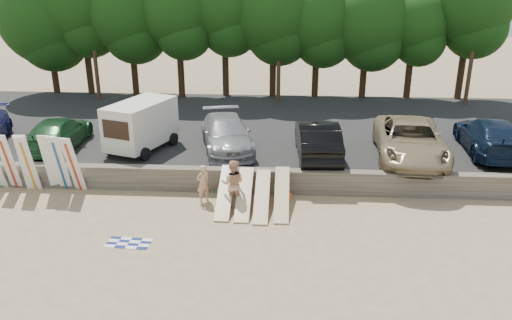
{
  "coord_description": "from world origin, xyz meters",
  "views": [
    {
      "loc": [
        2.62,
        -16.06,
        8.55
      ],
      "look_at": [
        1.39,
        3.0,
        1.41
      ],
      "focal_mm": 35.0,
      "sensor_mm": 36.0,
      "label": 1
    }
  ],
  "objects_px": {
    "box_trailer": "(141,124)",
    "car_2": "(227,134)",
    "car_5": "(490,136)",
    "car_1": "(59,133)",
    "cooler": "(223,193)",
    "car_4": "(410,141)",
    "beachgoer_b": "(233,184)",
    "car_3": "(317,139)",
    "beachgoer_a": "(203,183)"
  },
  "relations": [
    {
      "from": "car_1",
      "to": "car_2",
      "type": "distance_m",
      "value": 8.05
    },
    {
      "from": "car_1",
      "to": "box_trailer",
      "type": "bearing_deg",
      "value": 174.23
    },
    {
      "from": "car_1",
      "to": "car_5",
      "type": "bearing_deg",
      "value": 177.24
    },
    {
      "from": "car_2",
      "to": "car_4",
      "type": "distance_m",
      "value": 8.38
    },
    {
      "from": "box_trailer",
      "to": "car_1",
      "type": "distance_m",
      "value": 4.12
    },
    {
      "from": "car_4",
      "to": "cooler",
      "type": "distance_m",
      "value": 8.75
    },
    {
      "from": "car_3",
      "to": "beachgoer_a",
      "type": "bearing_deg",
      "value": 35.05
    },
    {
      "from": "box_trailer",
      "to": "car_3",
      "type": "relative_size",
      "value": 0.79
    },
    {
      "from": "car_5",
      "to": "beachgoer_b",
      "type": "distance_m",
      "value": 12.5
    },
    {
      "from": "car_1",
      "to": "car_4",
      "type": "xyz_separation_m",
      "value": [
        16.39,
        -0.55,
        0.14
      ]
    },
    {
      "from": "beachgoer_b",
      "to": "cooler",
      "type": "height_order",
      "value": "beachgoer_b"
    },
    {
      "from": "car_4",
      "to": "car_2",
      "type": "bearing_deg",
      "value": 179.76
    },
    {
      "from": "car_3",
      "to": "car_5",
      "type": "distance_m",
      "value": 8.09
    },
    {
      "from": "car_4",
      "to": "cooler",
      "type": "xyz_separation_m",
      "value": [
        -8.07,
        -3.08,
        -1.41
      ]
    },
    {
      "from": "car_3",
      "to": "cooler",
      "type": "relative_size",
      "value": 13.48
    },
    {
      "from": "car_1",
      "to": "beachgoer_b",
      "type": "relative_size",
      "value": 2.66
    },
    {
      "from": "car_5",
      "to": "box_trailer",
      "type": "bearing_deg",
      "value": 6.93
    },
    {
      "from": "car_5",
      "to": "car_4",
      "type": "bearing_deg",
      "value": 20.62
    },
    {
      "from": "car_4",
      "to": "beachgoer_a",
      "type": "relative_size",
      "value": 4.04
    },
    {
      "from": "cooler",
      "to": "beachgoer_a",
      "type": "bearing_deg",
      "value": -123.53
    },
    {
      "from": "box_trailer",
      "to": "car_2",
      "type": "bearing_deg",
      "value": 24.27
    },
    {
      "from": "car_1",
      "to": "car_3",
      "type": "bearing_deg",
      "value": 173.16
    },
    {
      "from": "box_trailer",
      "to": "beachgoer_b",
      "type": "xyz_separation_m",
      "value": [
        4.77,
        -4.36,
        -1.05
      ]
    },
    {
      "from": "beachgoer_b",
      "to": "car_3",
      "type": "bearing_deg",
      "value": -129.2
    },
    {
      "from": "beachgoer_a",
      "to": "car_5",
      "type": "bearing_deg",
      "value": 161.83
    },
    {
      "from": "car_4",
      "to": "beachgoer_b",
      "type": "height_order",
      "value": "car_4"
    },
    {
      "from": "box_trailer",
      "to": "car_5",
      "type": "xyz_separation_m",
      "value": [
        16.2,
        0.67,
        -0.49
      ]
    },
    {
      "from": "beachgoer_a",
      "to": "car_2",
      "type": "bearing_deg",
      "value": -134.17
    },
    {
      "from": "car_3",
      "to": "car_4",
      "type": "height_order",
      "value": "car_4"
    },
    {
      "from": "car_5",
      "to": "cooler",
      "type": "bearing_deg",
      "value": 23.91
    },
    {
      "from": "beachgoer_b",
      "to": "car_5",
      "type": "bearing_deg",
      "value": -154.43
    },
    {
      "from": "box_trailer",
      "to": "beachgoer_a",
      "type": "relative_size",
      "value": 2.6
    },
    {
      "from": "car_5",
      "to": "cooler",
      "type": "relative_size",
      "value": 14.73
    },
    {
      "from": "car_1",
      "to": "car_4",
      "type": "bearing_deg",
      "value": 173.71
    },
    {
      "from": "car_1",
      "to": "car_5",
      "type": "distance_m",
      "value": 20.29
    },
    {
      "from": "car_2",
      "to": "car_4",
      "type": "bearing_deg",
      "value": -18.78
    },
    {
      "from": "car_2",
      "to": "car_4",
      "type": "relative_size",
      "value": 0.84
    },
    {
      "from": "car_2",
      "to": "cooler",
      "type": "height_order",
      "value": "car_2"
    },
    {
      "from": "beachgoer_b",
      "to": "car_4",
      "type": "bearing_deg",
      "value": -150.76
    },
    {
      "from": "box_trailer",
      "to": "car_4",
      "type": "height_order",
      "value": "box_trailer"
    },
    {
      "from": "car_2",
      "to": "beachgoer_a",
      "type": "distance_m",
      "value": 4.43
    },
    {
      "from": "beachgoer_a",
      "to": "car_1",
      "type": "bearing_deg",
      "value": -66.98
    },
    {
      "from": "box_trailer",
      "to": "car_3",
      "type": "distance_m",
      "value": 8.22
    },
    {
      "from": "car_1",
      "to": "cooler",
      "type": "bearing_deg",
      "value": 152.07
    },
    {
      "from": "car_3",
      "to": "beachgoer_a",
      "type": "distance_m",
      "value": 5.93
    },
    {
      "from": "car_1",
      "to": "cooler",
      "type": "height_order",
      "value": "car_1"
    },
    {
      "from": "car_1",
      "to": "car_2",
      "type": "bearing_deg",
      "value": 177.23
    },
    {
      "from": "car_4",
      "to": "beachgoer_b",
      "type": "distance_m",
      "value": 8.51
    },
    {
      "from": "box_trailer",
      "to": "beachgoer_b",
      "type": "bearing_deg",
      "value": -22.83
    },
    {
      "from": "car_5",
      "to": "cooler",
      "type": "distance_m",
      "value": 12.75
    }
  ]
}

